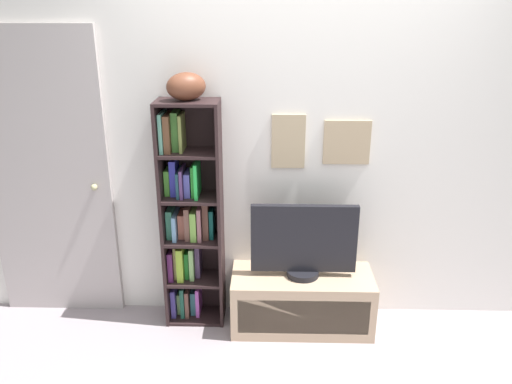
{
  "coord_description": "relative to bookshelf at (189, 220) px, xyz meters",
  "views": [
    {
      "loc": [
        -0.23,
        -2.16,
        2.16
      ],
      "look_at": [
        -0.31,
        0.85,
        1.02
      ],
      "focal_mm": 35.77,
      "sensor_mm": 36.0,
      "label": 1
    }
  ],
  "objects": [
    {
      "name": "bookshelf",
      "position": [
        0.0,
        0.0,
        0.0
      ],
      "size": [
        0.4,
        0.26,
        1.57
      ],
      "color": "black",
      "rests_on": "ground"
    },
    {
      "name": "television",
      "position": [
        0.78,
        -0.11,
        -0.11
      ],
      "size": [
        0.7,
        0.22,
        0.51
      ],
      "color": "black",
      "rests_on": "tv_stand"
    },
    {
      "name": "door",
      "position": [
        -0.96,
        0.08,
        0.26
      ],
      "size": [
        0.85,
        0.09,
        2.03
      ],
      "color": "#B0A6A5",
      "rests_on": "ground"
    },
    {
      "name": "back_wall",
      "position": [
        0.77,
        0.13,
        0.41
      ],
      "size": [
        4.8,
        0.08,
        2.33
      ],
      "color": "white",
      "rests_on": "ground"
    },
    {
      "name": "tv_stand",
      "position": [
        0.78,
        -0.11,
        -0.56
      ],
      "size": [
        0.97,
        0.41,
        0.4
      ],
      "color": "tan",
      "rests_on": "ground"
    },
    {
      "name": "football",
      "position": [
        0.03,
        -0.03,
        0.9
      ],
      "size": [
        0.3,
        0.27,
        0.17
      ],
      "primitive_type": "ellipsoid",
      "rotation": [
        0.0,
        0.0,
        0.47
      ],
      "color": "brown",
      "rests_on": "bookshelf"
    }
  ]
}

